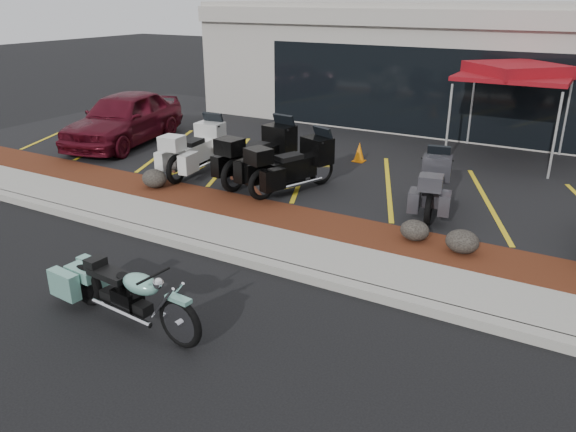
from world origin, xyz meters
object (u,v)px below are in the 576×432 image
Objects in this scene: touring_white at (214,139)px; parked_car at (124,118)px; hero_cruiser at (180,315)px; traffic_cone at (359,152)px; popup_canopy at (516,73)px.

parked_car is at bearing 76.22° from touring_white.
hero_cruiser is 10.58m from parked_car.
popup_canopy is (3.25, 2.11, 1.99)m from traffic_cone.
hero_cruiser is 5.30× the size of traffic_cone.
parked_car is at bearing -166.03° from traffic_cone.
hero_cruiser is at bearing -53.72° from parked_car.
touring_white is 4.61× the size of traffic_cone.
parked_car is 10.71m from popup_canopy.
parked_car is at bearing -137.07° from popup_canopy.
hero_cruiser is 0.60× the size of parked_car.
touring_white is 0.52× the size of parked_car.
traffic_cone is at bearing 1.65° from parked_car.
touring_white is 3.63m from parked_car.
popup_canopy is at bearing 8.51° from parked_car.
traffic_cone is at bearing 103.02° from hero_cruiser.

